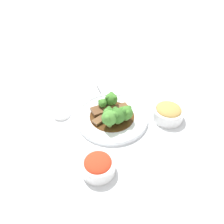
# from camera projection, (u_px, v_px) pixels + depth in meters

# --- Properties ---
(ground_plane) EXTENTS (4.00, 4.00, 0.00)m
(ground_plane) POSITION_uv_depth(u_px,v_px,m) (112.00, 119.00, 0.82)
(ground_plane) COLOR silver
(main_plate) EXTENTS (0.27, 0.27, 0.02)m
(main_plate) POSITION_uv_depth(u_px,v_px,m) (112.00, 117.00, 0.81)
(main_plate) COLOR white
(main_plate) RESTS_ON ground_plane
(beef_strip_0) EXTENTS (0.05, 0.03, 0.01)m
(beef_strip_0) POSITION_uv_depth(u_px,v_px,m) (109.00, 109.00, 0.82)
(beef_strip_0) COLOR brown
(beef_strip_0) RESTS_ON main_plate
(beef_strip_1) EXTENTS (0.04, 0.05, 0.01)m
(beef_strip_1) POSITION_uv_depth(u_px,v_px,m) (97.00, 111.00, 0.81)
(beef_strip_1) COLOR brown
(beef_strip_1) RESTS_ON main_plate
(beef_strip_2) EXTENTS (0.07, 0.04, 0.01)m
(beef_strip_2) POSITION_uv_depth(u_px,v_px,m) (120.00, 108.00, 0.83)
(beef_strip_2) COLOR brown
(beef_strip_2) RESTS_ON main_plate
(beef_strip_3) EXTENTS (0.04, 0.06, 0.01)m
(beef_strip_3) POSITION_uv_depth(u_px,v_px,m) (119.00, 115.00, 0.80)
(beef_strip_3) COLOR brown
(beef_strip_3) RESTS_ON main_plate
(beef_strip_4) EXTENTS (0.06, 0.04, 0.01)m
(beef_strip_4) POSITION_uv_depth(u_px,v_px,m) (100.00, 120.00, 0.78)
(beef_strip_4) COLOR brown
(beef_strip_4) RESTS_ON main_plate
(broccoli_floret_0) EXTENTS (0.04, 0.04, 0.05)m
(broccoli_floret_0) POSITION_uv_depth(u_px,v_px,m) (109.00, 113.00, 0.77)
(broccoli_floret_0) COLOR #7FA84C
(broccoli_floret_0) RESTS_ON main_plate
(broccoli_floret_1) EXTENTS (0.05, 0.05, 0.06)m
(broccoli_floret_1) POSITION_uv_depth(u_px,v_px,m) (109.00, 118.00, 0.74)
(broccoli_floret_1) COLOR #8EB756
(broccoli_floret_1) RESTS_ON main_plate
(broccoli_floret_2) EXTENTS (0.05, 0.05, 0.06)m
(broccoli_floret_2) POSITION_uv_depth(u_px,v_px,m) (126.00, 113.00, 0.76)
(broccoli_floret_2) COLOR #7FA84C
(broccoli_floret_2) RESTS_ON main_plate
(broccoli_floret_3) EXTENTS (0.05, 0.05, 0.05)m
(broccoli_floret_3) POSITION_uv_depth(u_px,v_px,m) (111.00, 99.00, 0.82)
(broccoli_floret_3) COLOR #8EB756
(broccoli_floret_3) RESTS_ON main_plate
(broccoli_floret_4) EXTENTS (0.06, 0.06, 0.06)m
(broccoli_floret_4) POSITION_uv_depth(u_px,v_px,m) (119.00, 115.00, 0.75)
(broccoli_floret_4) COLOR #8EB756
(broccoli_floret_4) RESTS_ON main_plate
(broccoli_floret_5) EXTENTS (0.03, 0.03, 0.04)m
(broccoli_floret_5) POSITION_uv_depth(u_px,v_px,m) (103.00, 103.00, 0.81)
(broccoli_floret_5) COLOR #8EB756
(broccoli_floret_5) RESTS_ON main_plate
(serving_spoon) EXTENTS (0.06, 0.21, 0.01)m
(serving_spoon) POSITION_uv_depth(u_px,v_px,m) (106.00, 101.00, 0.86)
(serving_spoon) COLOR silver
(serving_spoon) RESTS_ON main_plate
(side_bowl_kimchi) EXTENTS (0.10, 0.10, 0.05)m
(side_bowl_kimchi) POSITION_uv_depth(u_px,v_px,m) (98.00, 165.00, 0.63)
(side_bowl_kimchi) COLOR white
(side_bowl_kimchi) RESTS_ON ground_plane
(side_bowl_appetizer) EXTENTS (0.11, 0.11, 0.06)m
(side_bowl_appetizer) POSITION_uv_depth(u_px,v_px,m) (168.00, 112.00, 0.80)
(side_bowl_appetizer) COLOR white
(side_bowl_appetizer) RESTS_ON ground_plane
(sauce_dish) EXTENTS (0.07, 0.07, 0.01)m
(sauce_dish) POSITION_uv_depth(u_px,v_px,m) (62.00, 114.00, 0.83)
(sauce_dish) COLOR white
(sauce_dish) RESTS_ON ground_plane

